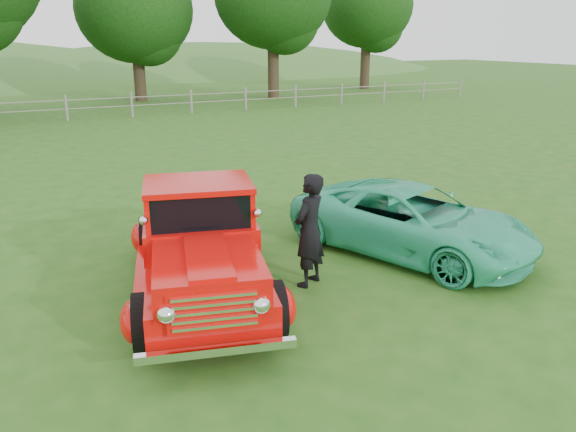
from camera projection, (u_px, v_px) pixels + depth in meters
name	position (u px, v px, depth m)	size (l,w,h in m)	color
ground	(256.00, 331.00, 7.50)	(140.00, 140.00, 0.00)	#215115
fence_line	(66.00, 108.00, 26.03)	(48.00, 0.12, 1.20)	gray
tree_near_east	(134.00, 10.00, 32.71)	(6.80, 6.80, 8.33)	#312318
tree_far_east	(367.00, 6.00, 40.64)	(6.60, 6.60, 8.86)	#312318
red_pickup	(200.00, 244.00, 8.39)	(3.09, 5.26, 1.78)	black
teal_sedan	(411.00, 220.00, 10.05)	(2.04, 4.42, 1.23)	#2FBF8D
man	(309.00, 230.00, 8.66)	(0.66, 0.43, 1.80)	black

